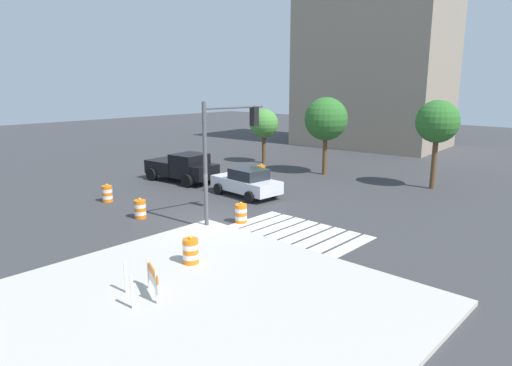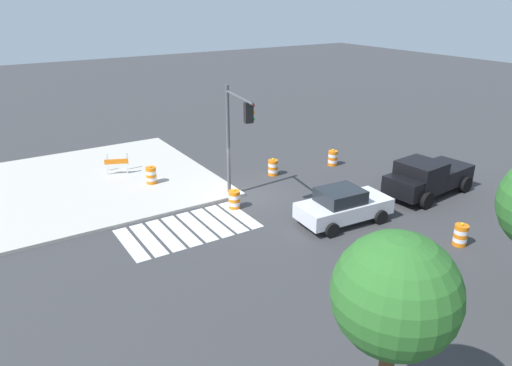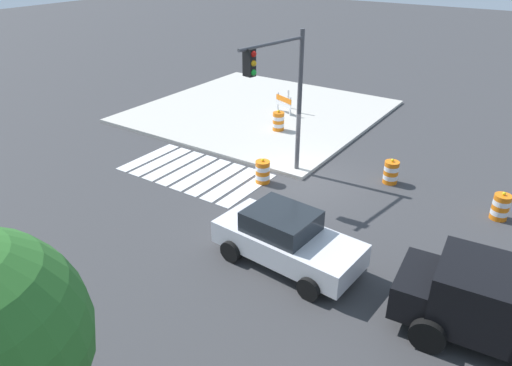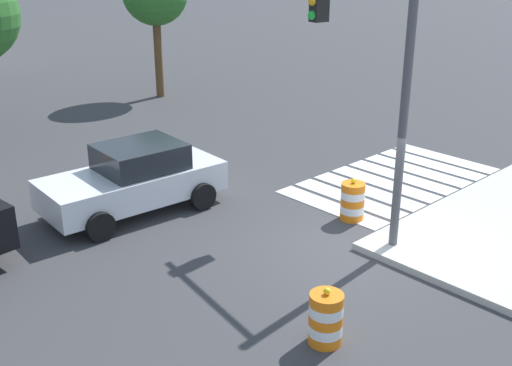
% 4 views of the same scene
% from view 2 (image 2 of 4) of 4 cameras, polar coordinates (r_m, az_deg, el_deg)
% --- Properties ---
extents(ground_plane, '(120.00, 120.00, 0.00)m').
position_cam_2_polar(ground_plane, '(24.41, -1.29, -1.57)').
color(ground_plane, '#38383A').
extents(sidewalk_corner, '(12.00, 12.00, 0.15)m').
position_cam_2_polar(sidewalk_corner, '(27.55, -18.69, 0.18)').
color(sidewalk_corner, '#BCB7AD').
rests_on(sidewalk_corner, ground).
extents(crosswalk_stripes, '(5.85, 3.20, 0.02)m').
position_cam_2_polar(crosswalk_stripes, '(21.30, -8.04, -5.42)').
color(crosswalk_stripes, silver).
rests_on(crosswalk_stripes, ground).
extents(sports_car, '(4.42, 2.38, 1.63)m').
position_cam_2_polar(sports_car, '(21.71, 10.38, -2.67)').
color(sports_car, silver).
rests_on(sports_car, ground).
extents(pickup_truck, '(5.30, 2.70, 1.92)m').
position_cam_2_polar(pickup_truck, '(25.67, 19.72, 0.62)').
color(pickup_truck, black).
rests_on(pickup_truck, ground).
extents(traffic_barrel_near_corner, '(0.56, 0.56, 1.02)m').
position_cam_2_polar(traffic_barrel_near_corner, '(22.89, -2.62, -1.99)').
color(traffic_barrel_near_corner, orange).
rests_on(traffic_barrel_near_corner, ground).
extents(traffic_barrel_crosswalk_end, '(0.56, 0.56, 1.02)m').
position_cam_2_polar(traffic_barrel_crosswalk_end, '(27.10, 2.05, 1.87)').
color(traffic_barrel_crosswalk_end, orange).
rests_on(traffic_barrel_crosswalk_end, ground).
extents(traffic_barrel_median_near, '(0.56, 0.56, 1.02)m').
position_cam_2_polar(traffic_barrel_median_near, '(21.32, 23.28, -5.74)').
color(traffic_barrel_median_near, orange).
rests_on(traffic_barrel_median_near, ground).
extents(traffic_barrel_median_far, '(0.56, 0.56, 1.02)m').
position_cam_2_polar(traffic_barrel_median_far, '(29.06, 9.17, 2.98)').
color(traffic_barrel_median_far, orange).
rests_on(traffic_barrel_median_far, ground).
extents(traffic_barrel_on_sidewalk, '(0.56, 0.56, 1.02)m').
position_cam_2_polar(traffic_barrel_on_sidewalk, '(26.11, -12.44, 0.91)').
color(traffic_barrel_on_sidewalk, orange).
rests_on(traffic_barrel_on_sidewalk, sidewalk_corner).
extents(construction_barricade, '(1.44, 1.19, 1.00)m').
position_cam_2_polar(construction_barricade, '(28.04, -16.32, 2.24)').
color(construction_barricade, silver).
rests_on(construction_barricade, sidewalk_corner).
extents(traffic_light_pole, '(0.74, 3.26, 5.50)m').
position_cam_2_polar(traffic_light_pole, '(22.33, -2.39, 6.81)').
color(traffic_light_pole, '#4C4C51').
rests_on(traffic_light_pole, sidewalk_corner).
extents(street_tree_streetside_near, '(2.58, 2.58, 5.44)m').
position_cam_2_polar(street_tree_streetside_near, '(10.01, 16.32, -12.90)').
color(street_tree_streetside_near, brown).
rests_on(street_tree_streetside_near, ground).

